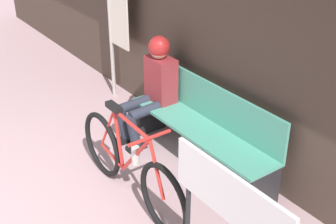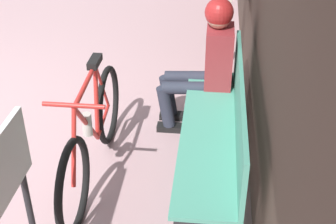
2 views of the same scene
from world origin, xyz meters
TOP-DOWN VIEW (x-y plane):
  - park_bench_near at (0.26, 2.59)m, footprint 1.86×0.42m
  - bicycle at (0.34, 1.67)m, footprint 1.71×0.40m
  - person_seated at (-0.46, 2.47)m, footprint 0.34×0.63m
  - signboard at (1.71, 1.57)m, footprint 1.01×0.04m

SIDE VIEW (x-z plane):
  - bicycle at x=0.34m, z-range -0.08..0.81m
  - park_bench_near at x=0.26m, z-range -0.02..0.83m
  - person_seated at x=-0.46m, z-range 0.09..1.27m
  - signboard at x=1.71m, z-range 0.30..1.43m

